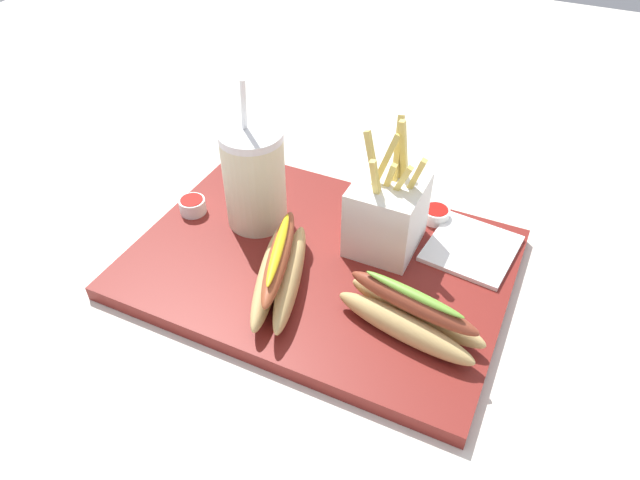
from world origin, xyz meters
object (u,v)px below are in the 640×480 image
object	(u,v)px
ketchup_cup_1	(192,205)
hot_dog_1	(410,315)
fries_basket	(387,213)
hot_dog_2	(280,271)
napkin_stack	(471,248)
ketchup_cup_2	(436,214)
soda_cup	(254,178)

from	to	relation	value
ketchup_cup_1	hot_dog_1	bearing A→B (deg)	167.53
fries_basket	hot_dog_2	world-z (taller)	fries_basket
hot_dog_2	ketchup_cup_1	distance (m)	0.20
fries_basket	hot_dog_1	bearing A→B (deg)	121.02
hot_dog_2	napkin_stack	size ratio (longest dim) A/B	1.67
fries_basket	ketchup_cup_1	bearing A→B (deg)	10.88
hot_dog_1	ketchup_cup_1	distance (m)	0.35
ketchup_cup_1	ketchup_cup_2	xyz separation A→B (m)	(-0.31, -0.13, -0.00)
fries_basket	ketchup_cup_2	xyz separation A→B (m)	(-0.05, -0.08, -0.04)
napkin_stack	hot_dog_2	bearing A→B (deg)	40.55
hot_dog_2	napkin_stack	bearing A→B (deg)	-139.45
hot_dog_1	napkin_stack	distance (m)	0.17
napkin_stack	ketchup_cup_1	bearing A→B (deg)	13.07
hot_dog_2	napkin_stack	distance (m)	0.25
hot_dog_1	ketchup_cup_1	world-z (taller)	hot_dog_1
fries_basket	hot_dog_2	xyz separation A→B (m)	(0.09, 0.13, -0.02)
soda_cup	napkin_stack	xyz separation A→B (m)	(-0.28, -0.06, -0.07)
soda_cup	ketchup_cup_1	bearing A→B (deg)	14.42
fries_basket	ketchup_cup_1	distance (m)	0.27
soda_cup	ketchup_cup_2	bearing A→B (deg)	-154.64
soda_cup	hot_dog_1	world-z (taller)	soda_cup
ketchup_cup_2	hot_dog_1	bearing A→B (deg)	98.45
fries_basket	ketchup_cup_1	world-z (taller)	fries_basket
fries_basket	ketchup_cup_1	size ratio (longest dim) A/B	4.74
hot_dog_1	ketchup_cup_1	xyz separation A→B (m)	(0.34, -0.08, -0.01)
hot_dog_2	napkin_stack	xyz separation A→B (m)	(-0.19, -0.16, -0.02)
soda_cup	hot_dog_1	xyz separation A→B (m)	(-0.25, 0.10, -0.05)
soda_cup	hot_dog_2	size ratio (longest dim) A/B	1.13
fries_basket	napkin_stack	xyz separation A→B (m)	(-0.11, -0.04, -0.05)
hot_dog_2	ketchup_cup_1	xyz separation A→B (m)	(0.18, -0.08, -0.02)
soda_cup	fries_basket	size ratio (longest dim) A/B	1.21
soda_cup	ketchup_cup_1	xyz separation A→B (m)	(0.09, 0.02, -0.06)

